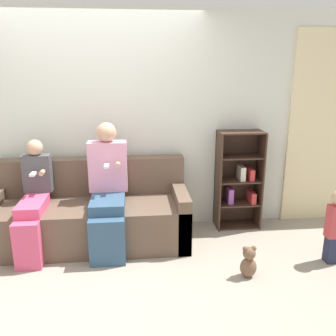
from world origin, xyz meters
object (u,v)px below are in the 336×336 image
(couch, at_px, (90,216))
(child_seated, at_px, (33,199))
(teddy_bear, at_px, (249,262))
(adult_seated, at_px, (108,186))
(bookshelf, at_px, (238,180))

(couch, bearing_deg, child_seated, -163.24)
(couch, height_order, teddy_bear, couch)
(child_seated, bearing_deg, couch, 16.76)
(couch, height_order, child_seated, child_seated)
(adult_seated, distance_m, child_seated, 0.77)
(couch, distance_m, child_seated, 0.63)
(couch, relative_size, adult_seated, 1.61)
(couch, relative_size, bookshelf, 1.81)
(teddy_bear, bearing_deg, couch, 150.91)
(child_seated, relative_size, teddy_bear, 3.69)
(adult_seated, height_order, teddy_bear, adult_seated)
(couch, bearing_deg, teddy_bear, -29.09)
(child_seated, bearing_deg, bookshelf, 11.00)
(child_seated, height_order, teddy_bear, child_seated)
(adult_seated, bearing_deg, teddy_bear, -29.17)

